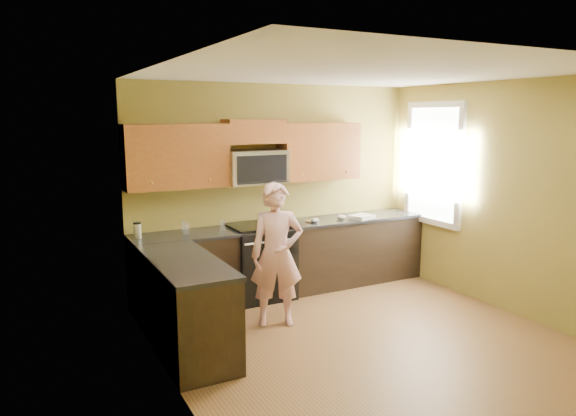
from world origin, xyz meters
TOP-DOWN VIEW (x-y plane):
  - floor at (0.00, 0.00)m, footprint 4.00×4.00m
  - ceiling at (0.00, 0.00)m, footprint 4.00×4.00m
  - wall_back at (0.00, 2.00)m, footprint 4.00×0.00m
  - wall_front at (0.00, -2.00)m, footprint 4.00×0.00m
  - wall_left at (-2.00, 0.00)m, footprint 0.00×4.00m
  - wall_right at (2.00, 0.00)m, footprint 0.00×4.00m
  - cabinet_back_run at (0.00, 1.70)m, footprint 4.00×0.60m
  - cabinet_left_run at (-1.70, 0.60)m, footprint 0.60×1.60m
  - countertop_back at (0.00, 1.69)m, footprint 4.00×0.62m
  - countertop_left at (-1.69, 0.60)m, footprint 0.62×1.60m
  - stove at (-0.40, 1.68)m, footprint 0.76×0.65m
  - microwave at (-0.40, 1.80)m, footprint 0.76×0.40m
  - upper_cab_left at (-1.39, 1.83)m, footprint 1.22×0.33m
  - upper_cab_right at (0.54, 1.83)m, footprint 1.12×0.33m
  - upper_cab_over_mw at (-0.40, 1.83)m, footprint 0.76×0.33m
  - window at (1.98, 1.20)m, footprint 0.06×1.06m
  - woman at (-0.61, 0.79)m, footprint 0.68×0.56m
  - frying_pan at (-0.37, 1.43)m, footprint 0.32×0.53m
  - butter_tub at (-0.17, 1.62)m, footprint 0.15×0.15m
  - toast_slice at (0.32, 1.65)m, footprint 0.13×0.13m
  - napkin_a at (0.34, 1.58)m, footprint 0.12×0.13m
  - napkin_b at (0.77, 1.61)m, footprint 0.15×0.16m
  - dish_towel at (1.04, 1.52)m, footprint 0.36×0.32m
  - travel_mug at (-1.90, 1.72)m, footprint 0.10×0.10m
  - glass_a at (-1.32, 1.87)m, footprint 0.07×0.07m
  - glass_b at (-1.34, 1.71)m, footprint 0.08×0.08m
  - glass_c at (-0.89, 1.71)m, footprint 0.08×0.08m

SIDE VIEW (x-z plane):
  - floor at x=0.00m, z-range 0.00..0.00m
  - cabinet_back_run at x=0.00m, z-range 0.00..0.88m
  - cabinet_left_run at x=-1.70m, z-range 0.00..0.88m
  - stove at x=-0.40m, z-range 0.00..0.95m
  - woman at x=-0.61m, z-range 0.00..1.59m
  - countertop_back at x=0.00m, z-range 0.88..0.92m
  - countertop_left at x=-1.69m, z-range 0.88..0.92m
  - butter_tub at x=-0.17m, z-range 0.87..0.97m
  - travel_mug at x=-1.90m, z-range 0.82..1.02m
  - toast_slice at x=0.32m, z-range 0.92..0.93m
  - dish_towel at x=1.04m, z-range 0.92..0.97m
  - frying_pan at x=-0.37m, z-range 0.92..0.98m
  - napkin_a at x=0.34m, z-range 0.92..0.98m
  - napkin_b at x=0.77m, z-range 0.92..0.99m
  - glass_a at x=-1.32m, z-range 0.92..1.04m
  - glass_b at x=-1.34m, z-range 0.92..1.04m
  - glass_c at x=-0.89m, z-range 0.92..1.04m
  - wall_back at x=0.00m, z-range -0.65..3.35m
  - wall_front at x=0.00m, z-range -0.65..3.35m
  - wall_left at x=-2.00m, z-range -0.65..3.35m
  - wall_right at x=2.00m, z-range -0.65..3.35m
  - microwave at x=-0.40m, z-range 1.24..1.66m
  - upper_cab_left at x=-1.39m, z-range 1.07..1.82m
  - upper_cab_right at x=0.54m, z-range 1.07..1.82m
  - window at x=1.98m, z-range 0.82..2.48m
  - upper_cab_over_mw at x=-0.40m, z-range 1.95..2.25m
  - ceiling at x=0.00m, z-range 2.70..2.70m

